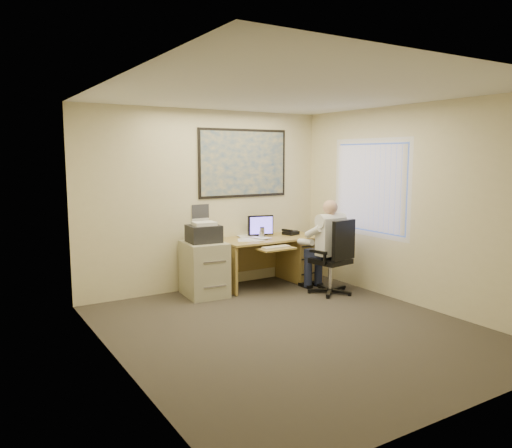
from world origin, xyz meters
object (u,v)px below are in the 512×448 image
desk (286,255)px  person (330,247)px  filing_cabinet (204,264)px  office_chair (332,272)px

desk → person: size_ratio=1.16×
filing_cabinet → person: (1.63, -0.84, 0.23)m
filing_cabinet → office_chair: (1.63, -0.92, -0.14)m
person → desk: bearing=99.6°
filing_cabinet → person: 1.85m
office_chair → person: person is taller
office_chair → person: size_ratio=0.80×
person → office_chair: bearing=-96.3°
filing_cabinet → office_chair: office_chair is taller
office_chair → person: (0.01, 0.08, 0.37)m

